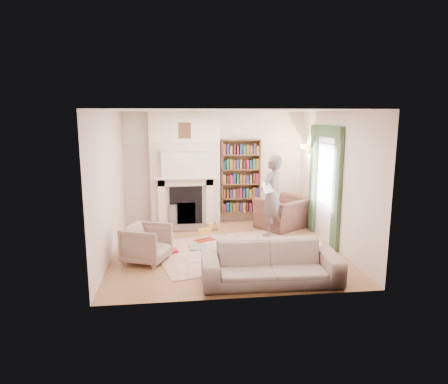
{
  "coord_description": "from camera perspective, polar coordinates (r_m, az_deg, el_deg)",
  "views": [
    {
      "loc": [
        -0.97,
        -7.78,
        2.72
      ],
      "look_at": [
        0.0,
        0.25,
        1.15
      ],
      "focal_mm": 32.0,
      "sensor_mm": 36.0,
      "label": 1
    }
  ],
  "objects": [
    {
      "name": "sofa",
      "position": [
        6.68,
        6.69,
        -10.06
      ],
      "size": [
        2.29,
        0.96,
        0.66
      ],
      "primitive_type": "imported",
      "rotation": [
        0.0,
        0.0,
        -0.04
      ],
      "color": "#B6AE96",
      "rests_on": "floor"
    },
    {
      "name": "armchair_left",
      "position": [
        7.65,
        -10.98,
        -7.25
      ],
      "size": [
        1.0,
        0.99,
        0.7
      ],
      "primitive_type": "imported",
      "rotation": [
        0.0,
        0.0,
        1.18
      ],
      "color": "#B2A193",
      "rests_on": "floor"
    },
    {
      "name": "comic_annuals",
      "position": [
        7.96,
        1.6,
        -8.86
      ],
      "size": [
        0.57,
        0.65,
        0.02
      ],
      "color": "red",
      "rests_on": "rug"
    },
    {
      "name": "coffee_table",
      "position": [
        7.41,
        11.02,
        -8.91
      ],
      "size": [
        0.74,
        0.52,
        0.45
      ],
      "primitive_type": null,
      "rotation": [
        0.0,
        0.0,
        -0.11
      ],
      "color": "#382113",
      "rests_on": "floor"
    },
    {
      "name": "wall_left",
      "position": [
        7.99,
        -16.01,
        1.05
      ],
      "size": [
        0.0,
        4.5,
        4.5
      ],
      "primitive_type": "plane",
      "rotation": [
        1.57,
        0.0,
        1.57
      ],
      "color": "silver",
      "rests_on": "floor"
    },
    {
      "name": "ceiling",
      "position": [
        7.84,
        0.22,
        11.57
      ],
      "size": [
        4.5,
        4.5,
        0.0
      ],
      "primitive_type": "plane",
      "rotation": [
        3.14,
        0.0,
        0.0
      ],
      "color": "white",
      "rests_on": "wall_back"
    },
    {
      "name": "bookcase",
      "position": [
        10.15,
        2.37,
        2.22
      ],
      "size": [
        1.0,
        0.24,
        1.85
      ],
      "primitive_type": "cube",
      "color": "brown",
      "rests_on": "floor"
    },
    {
      "name": "wall_sconce",
      "position": [
        9.79,
        11.04,
        5.98
      ],
      "size": [
        0.2,
        0.24,
        0.24
      ],
      "primitive_type": null,
      "color": "gold",
      "rests_on": "wall_right"
    },
    {
      "name": "board_game",
      "position": [
        8.34,
        -3.74,
        -7.87
      ],
      "size": [
        0.41,
        0.41,
        0.03
      ],
      "primitive_type": "cube",
      "rotation": [
        0.0,
        0.0,
        0.12
      ],
      "color": "gold",
      "rests_on": "rug"
    },
    {
      "name": "paraffin_heater",
      "position": [
        9.98,
        -7.29,
        -3.28
      ],
      "size": [
        0.26,
        0.26,
        0.55
      ],
      "primitive_type": "cylinder",
      "rotation": [
        0.0,
        0.0,
        -0.06
      ],
      "color": "#A0A1A8",
      "rests_on": "floor"
    },
    {
      "name": "game_box_lid",
      "position": [
        8.13,
        -7.75,
        -8.4
      ],
      "size": [
        0.35,
        0.28,
        0.05
      ],
      "primitive_type": "cube",
      "rotation": [
        0.0,
        0.0,
        0.27
      ],
      "color": "red",
      "rests_on": "rug"
    },
    {
      "name": "wall_front",
      "position": [
        5.77,
        3.0,
        -2.26
      ],
      "size": [
        4.5,
        0.0,
        4.5
      ],
      "primitive_type": "plane",
      "rotation": [
        -1.57,
        0.0,
        0.0
      ],
      "color": "silver",
      "rests_on": "floor"
    },
    {
      "name": "pelmet",
      "position": [
        8.78,
        14.38,
        8.43
      ],
      "size": [
        0.09,
        1.7,
        0.24
      ],
      "primitive_type": "cube",
      "color": "#31492E",
      "rests_on": "wall_right"
    },
    {
      "name": "floor",
      "position": [
        8.3,
        0.21,
        -8.15
      ],
      "size": [
        4.5,
        4.5,
        0.0
      ],
      "primitive_type": "plane",
      "color": "brown",
      "rests_on": "ground"
    },
    {
      "name": "rug",
      "position": [
        8.18,
        0.86,
        -8.39
      ],
      "size": [
        3.33,
        2.83,
        0.01
      ],
      "primitive_type": "cube",
      "rotation": [
        0.0,
        0.0,
        0.23
      ],
      "color": "beige",
      "rests_on": "floor"
    },
    {
      "name": "curtain_right",
      "position": [
        9.55,
        12.59,
        1.56
      ],
      "size": [
        0.07,
        0.32,
        2.4
      ],
      "primitive_type": "cube",
      "color": "#31492E",
      "rests_on": "floor"
    },
    {
      "name": "armchair_reading",
      "position": [
        9.81,
        8.5,
        -2.95
      ],
      "size": [
        1.53,
        1.49,
        0.75
      ],
      "primitive_type": "imported",
      "rotation": [
        0.0,
        0.0,
        3.73
      ],
      "color": "#502A2B",
      "rests_on": "floor"
    },
    {
      "name": "fireplace",
      "position": [
        9.92,
        -5.57,
        3.21
      ],
      "size": [
        1.7,
        0.58,
        2.8
      ],
      "color": "silver",
      "rests_on": "floor"
    },
    {
      "name": "window",
      "position": [
        8.88,
        14.37,
        2.42
      ],
      "size": [
        0.02,
        0.9,
        1.3
      ],
      "primitive_type": "cube",
      "color": "silver",
      "rests_on": "wall_right"
    },
    {
      "name": "man_reading",
      "position": [
        9.01,
        6.84,
        -0.59
      ],
      "size": [
        0.79,
        0.78,
        1.85
      ],
      "primitive_type": "imported",
      "rotation": [
        0.0,
        0.0,
        3.89
      ],
      "color": "#5D4D4B",
      "rests_on": "floor"
    },
    {
      "name": "wall_back",
      "position": [
        10.16,
        -1.36,
        3.52
      ],
      "size": [
        4.5,
        0.0,
        4.5
      ],
      "primitive_type": "plane",
      "rotation": [
        1.57,
        0.0,
        0.0
      ],
      "color": "silver",
      "rests_on": "floor"
    },
    {
      "name": "newspaper",
      "position": [
        8.74,
        6.23,
        0.69
      ],
      "size": [
        0.34,
        0.33,
        0.25
      ],
      "primitive_type": "cube",
      "rotation": [
        -0.35,
        0.0,
        0.75
      ],
      "color": "silver",
      "rests_on": "man_reading"
    },
    {
      "name": "rocking_horse",
      "position": [
        8.74,
        -2.79,
        -5.83
      ],
      "size": [
        0.48,
        0.33,
        0.39
      ],
      "primitive_type": null,
      "rotation": [
        0.0,
        0.0,
        0.4
      ],
      "color": "gold",
      "rests_on": "rug"
    },
    {
      "name": "wall_right",
      "position": [
        8.52,
        15.41,
        1.68
      ],
      "size": [
        0.0,
        4.5,
        4.5
      ],
      "primitive_type": "plane",
      "rotation": [
        1.57,
        0.0,
        -1.57
      ],
      "color": "silver",
      "rests_on": "floor"
    },
    {
      "name": "curtain_left",
      "position": [
        8.27,
        15.8,
        -0.03
      ],
      "size": [
        0.07,
        0.32,
        2.4
      ],
      "primitive_type": "cube",
      "color": "#31492E",
      "rests_on": "floor"
    }
  ]
}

